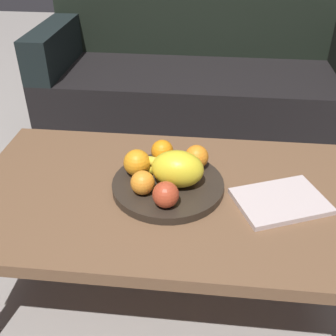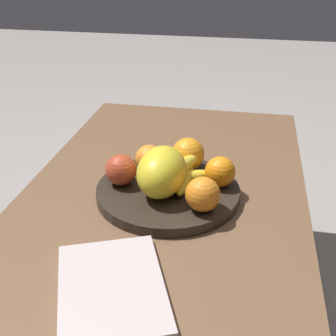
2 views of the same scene
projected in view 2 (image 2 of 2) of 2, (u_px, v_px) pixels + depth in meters
name	position (u px, v px, depth m)	size (l,w,h in m)	color
ground_plane	(164.00, 325.00, 1.26)	(8.00, 8.00, 0.00)	gray
coffee_table	(163.00, 209.00, 1.08)	(1.18, 0.68, 0.44)	brown
fruit_bowl	(168.00, 191.00, 1.04)	(0.34, 0.34, 0.03)	#2D241C
melon_large_front	(162.00, 172.00, 0.99)	(0.15, 0.11, 0.11)	yellow
orange_front	(149.00, 159.00, 1.09)	(0.07, 0.07, 0.07)	orange
orange_left	(220.00, 172.00, 1.03)	(0.07, 0.07, 0.07)	orange
orange_right	(188.00, 154.00, 1.10)	(0.08, 0.08, 0.08)	orange
orange_back	(203.00, 194.00, 0.93)	(0.08, 0.08, 0.08)	orange
apple_front	(121.00, 170.00, 1.03)	(0.07, 0.07, 0.07)	#B74126
banana_bunch	(183.00, 175.00, 1.03)	(0.15, 0.15, 0.06)	yellow
magazine	(112.00, 288.00, 0.76)	(0.25, 0.18, 0.02)	beige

